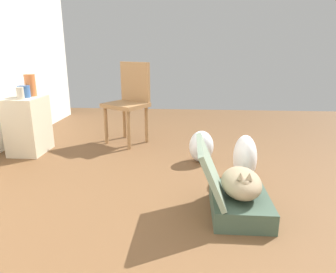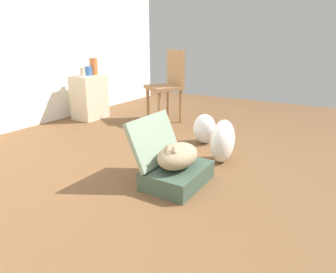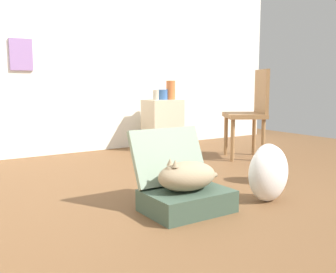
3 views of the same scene
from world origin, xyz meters
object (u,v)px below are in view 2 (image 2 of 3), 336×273
object	(u,v)px
cat	(177,156)
chair	(168,83)
vase_round	(87,71)
suitcase_base	(177,175)
plastic_bag_clear	(204,129)
vase_tall	(82,72)
vase_short	(94,67)
side_table	(89,97)
plastic_bag_white	(223,141)

from	to	relation	value
cat	chair	bearing A→B (deg)	33.32
vase_round	suitcase_base	bearing A→B (deg)	-118.72
plastic_bag_clear	vase_tall	size ratio (longest dim) A/B	2.65
plastic_bag_clear	vase_tall	bearing A→B (deg)	88.54
vase_round	chair	bearing A→B (deg)	-64.73
vase_short	vase_round	size ratio (longest dim) A/B	1.86
plastic_bag_clear	vase_tall	world-z (taller)	vase_tall
vase_short	vase_round	world-z (taller)	vase_short
suitcase_base	cat	world-z (taller)	cat
side_table	chair	bearing A→B (deg)	-64.78
cat	vase_round	bearing A→B (deg)	61.17
plastic_bag_white	vase_short	distance (m)	2.48
plastic_bag_clear	vase_short	size ratio (longest dim) A/B	1.38
plastic_bag_white	vase_short	xyz separation A→B (m)	(0.69, 2.32, 0.56)
side_table	vase_short	world-z (taller)	vase_short
side_table	vase_tall	distance (m)	0.40
plastic_bag_clear	side_table	size ratio (longest dim) A/B	0.52
vase_tall	plastic_bag_white	bearing A→B (deg)	-101.38
plastic_bag_white	plastic_bag_clear	distance (m)	0.56
plastic_bag_clear	vase_tall	distance (m)	2.01
cat	vase_tall	bearing A→B (deg)	63.26
chair	suitcase_base	bearing A→B (deg)	-25.86
vase_round	vase_tall	bearing A→B (deg)	-169.77
side_table	vase_short	size ratio (longest dim) A/B	2.63
suitcase_base	vase_tall	xyz separation A→B (m)	(1.09, 2.18, 0.63)
plastic_bag_white	vase_short	world-z (taller)	vase_short
chair	vase_tall	bearing A→B (deg)	-118.79
plastic_bag_white	vase_tall	xyz separation A→B (m)	(0.47, 2.32, 0.50)
plastic_bag_clear	chair	bearing A→B (deg)	52.93
cat	vase_short	xyz separation A→B (m)	(1.33, 2.18, 0.52)
plastic_bag_white	vase_round	bearing A→B (deg)	76.08
cat	chair	world-z (taller)	chair
vase_short	chair	size ratio (longest dim) A/B	0.24
plastic_bag_clear	vase_round	distance (m)	2.04
chair	vase_round	bearing A→B (deg)	-124.00
cat	plastic_bag_white	size ratio (longest dim) A/B	1.20
cat	side_table	distance (m)	2.52
plastic_bag_white	chair	world-z (taller)	chair
plastic_bag_clear	vase_short	xyz separation A→B (m)	(0.28, 1.94, 0.59)
cat	plastic_bag_clear	size ratio (longest dim) A/B	1.48
suitcase_base	plastic_bag_clear	size ratio (longest dim) A/B	1.66
suitcase_base	plastic_bag_clear	bearing A→B (deg)	13.19
suitcase_base	plastic_bag_white	size ratio (longest dim) A/B	1.35
suitcase_base	cat	bearing A→B (deg)	175.91
vase_round	chair	size ratio (longest dim) A/B	0.13
cat	vase_round	distance (m)	2.56
vase_tall	cat	bearing A→B (deg)	-116.74
chair	vase_short	bearing A→B (deg)	-128.76
plastic_bag_clear	vase_round	xyz separation A→B (m)	(0.16, 1.96, 0.54)
side_table	chair	size ratio (longest dim) A/B	0.64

